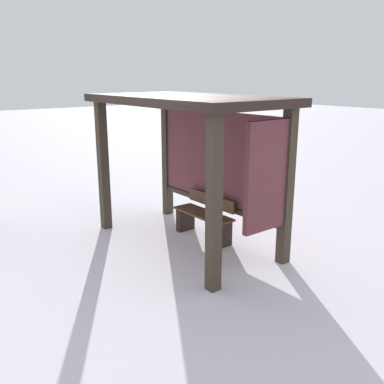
% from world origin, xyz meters
% --- Properties ---
extents(ground_plane, '(60.00, 60.00, 0.00)m').
position_xyz_m(ground_plane, '(0.00, 0.00, 0.00)').
color(ground_plane, white).
extents(bus_shelter, '(3.19, 1.67, 2.29)m').
position_xyz_m(bus_shelter, '(0.10, 0.19, 1.74)').
color(bus_shelter, '#393024').
rests_on(bus_shelter, ground).
extents(bench_left_inside, '(1.14, 0.37, 0.71)m').
position_xyz_m(bench_left_inside, '(0.00, 0.38, 0.32)').
color(bench_left_inside, brown).
rests_on(bench_left_inside, ground).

